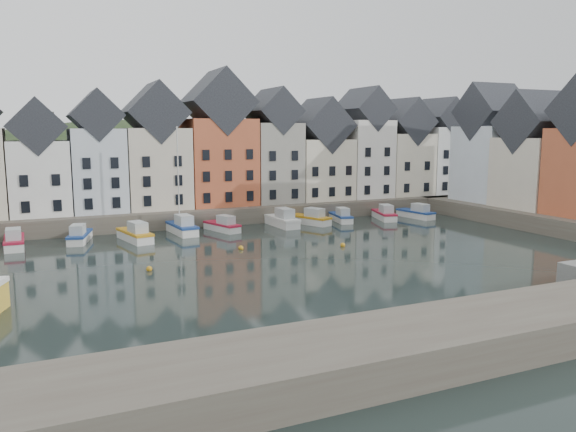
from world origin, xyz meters
TOP-DOWN VIEW (x-y plane):
  - ground at (0.00, 0.00)m, footprint 260.00×260.00m
  - far_quay at (0.00, 30.00)m, footprint 90.00×16.00m
  - right_quay at (37.00, 3.00)m, footprint 14.00×54.00m
  - near_wall at (-10.00, -22.00)m, footprint 50.00×6.00m
  - hillside at (0.02, 56.00)m, footprint 153.60×70.40m
  - far_terrace at (3.21, 28.00)m, footprint 72.37×8.16m
  - right_terrace at (36.00, 8.07)m, footprint 8.30×24.25m
  - mooring_buoys at (-4.00, 5.33)m, footprint 20.50×5.50m
  - boat_a at (-24.71, 18.03)m, footprint 1.95×6.05m
  - boat_b at (-18.46, 18.54)m, footprint 3.14×5.95m
  - boat_c at (-12.91, 16.66)m, footprint 3.19×6.57m
  - boat_d at (-7.28, 19.01)m, footprint 2.58×6.69m
  - boat_e at (-2.48, 18.64)m, footprint 3.31×5.82m
  - boat_f at (5.30, 18.97)m, footprint 2.38×6.77m
  - boat_g at (9.22, 18.94)m, footprint 4.10×6.32m
  - boat_h at (13.82, 19.13)m, footprint 2.67×5.67m
  - boat_i at (20.04, 18.34)m, footprint 3.45×6.22m
  - boat_j at (24.73, 17.61)m, footprint 2.64×6.02m

SIDE VIEW (x-z plane):
  - hillside at x=0.02m, z-range -49.96..14.04m
  - ground at x=0.00m, z-range 0.00..0.00m
  - mooring_buoys at x=-4.00m, z-range -0.10..0.40m
  - boat_h at x=13.82m, z-range -0.42..1.67m
  - boat_e at x=-2.48m, z-range -0.43..1.70m
  - boat_b at x=-18.46m, z-range -0.44..1.74m
  - boat_j at x=24.73m, z-range -0.45..1.78m
  - boat_i at x=20.04m, z-range -0.46..1.82m
  - boat_a at x=-24.71m, z-range -0.47..1.85m
  - boat_g at x=9.22m, z-range -0.47..1.86m
  - boat_c at x=-12.91m, z-range -0.49..1.93m
  - boat_f at x=5.30m, z-range -0.52..2.05m
  - boat_d at x=-7.28m, z-range -5.44..7.07m
  - far_quay at x=0.00m, z-range 0.00..2.00m
  - right_quay at x=37.00m, z-range 0.00..2.00m
  - near_wall at x=-10.00m, z-range 0.00..2.00m
  - far_terrace at x=3.21m, z-range -0.01..17.76m
  - right_terrace at x=36.00m, z-range 0.73..17.10m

